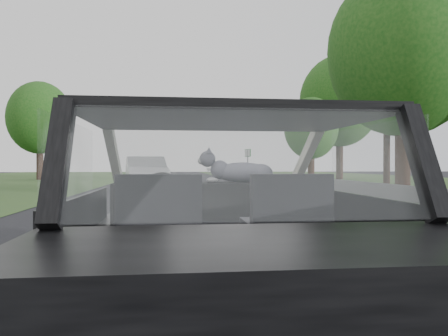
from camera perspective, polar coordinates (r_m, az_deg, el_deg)
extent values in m
plane|color=black|center=(3.21, -0.61, -20.46)|extent=(140.00, 140.00, 0.00)
cube|color=black|center=(3.03, -0.61, -7.55)|extent=(1.80, 4.00, 1.45)
cube|color=black|center=(3.64, -1.68, -4.24)|extent=(1.58, 0.45, 0.30)
cube|color=black|center=(2.71, -8.41, -5.21)|extent=(0.50, 0.72, 0.42)
cube|color=black|center=(2.80, 8.22, -5.02)|extent=(0.50, 0.72, 0.42)
torus|color=black|center=(3.33, -8.11, -3.48)|extent=(0.36, 0.36, 0.04)
ellipsoid|color=slate|center=(3.61, 2.45, -0.40)|extent=(0.66, 0.28, 0.29)
cube|color=gray|center=(13.80, 12.78, -1.95)|extent=(0.05, 90.00, 0.32)
imported|color=#B4B5B7|center=(19.37, -10.17, -0.74)|extent=(2.45, 4.83, 1.52)
cube|color=#1B7029|center=(30.85, 3.12, 0.38)|extent=(0.33, 0.90, 2.26)
cylinder|color=#371E13|center=(18.26, 20.50, 9.01)|extent=(0.32, 0.32, 7.77)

